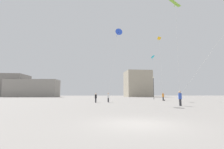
{
  "coord_description": "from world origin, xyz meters",
  "views": [
    {
      "loc": [
        -1.78,
        -8.23,
        1.48
      ],
      "look_at": [
        0.0,
        23.52,
        5.29
      ],
      "focal_mm": 26.2,
      "sensor_mm": 36.0,
      "label": 1
    }
  ],
  "objects_px": {
    "kite_cyan_diamond": "(153,57)",
    "building_right_hall": "(137,84)",
    "person_in_black": "(96,97)",
    "building_left_hall": "(6,86)",
    "person_in_orange": "(163,96)",
    "building_centre_hall": "(33,88)",
    "lamppost_west": "(154,85)",
    "kite_cobalt_diamond": "(119,32)",
    "handbag_beside_flyer": "(165,100)",
    "person_in_blue": "(180,98)",
    "kite_lime_delta": "(175,4)",
    "kite_amber_delta": "(159,40)",
    "person_in_white": "(108,97)"
  },
  "relations": [
    {
      "from": "person_in_black",
      "to": "building_left_hall",
      "type": "relative_size",
      "value": 0.08
    },
    {
      "from": "kite_amber_delta",
      "to": "handbag_beside_flyer",
      "type": "bearing_deg",
      "value": -94.2
    },
    {
      "from": "kite_cobalt_diamond",
      "to": "lamppost_west",
      "type": "xyz_separation_m",
      "value": [
        11.1,
        18.56,
        -7.07
      ]
    },
    {
      "from": "person_in_blue",
      "to": "kite_lime_delta",
      "type": "xyz_separation_m",
      "value": [
        -0.98,
        -2.02,
        11.27
      ]
    },
    {
      "from": "kite_amber_delta",
      "to": "kite_cobalt_diamond",
      "type": "relative_size",
      "value": 1.39
    },
    {
      "from": "person_in_black",
      "to": "person_in_blue",
      "type": "bearing_deg",
      "value": 137.25
    },
    {
      "from": "person_in_orange",
      "to": "kite_cyan_diamond",
      "type": "relative_size",
      "value": 0.21
    },
    {
      "from": "person_in_black",
      "to": "building_left_hall",
      "type": "distance_m",
      "value": 82.62
    },
    {
      "from": "person_in_black",
      "to": "kite_lime_delta",
      "type": "height_order",
      "value": "kite_lime_delta"
    },
    {
      "from": "kite_lime_delta",
      "to": "building_centre_hall",
      "type": "height_order",
      "value": "kite_lime_delta"
    },
    {
      "from": "person_in_orange",
      "to": "person_in_blue",
      "type": "relative_size",
      "value": 0.97
    },
    {
      "from": "person_in_black",
      "to": "building_right_hall",
      "type": "height_order",
      "value": "building_right_hall"
    },
    {
      "from": "person_in_blue",
      "to": "kite_lime_delta",
      "type": "bearing_deg",
      "value": 174.27
    },
    {
      "from": "building_right_hall",
      "to": "kite_lime_delta",
      "type": "bearing_deg",
      "value": -98.25
    },
    {
      "from": "kite_amber_delta",
      "to": "building_left_hall",
      "type": "xyz_separation_m",
      "value": [
        -67.14,
        54.24,
        -8.74
      ]
    },
    {
      "from": "person_in_blue",
      "to": "kite_lime_delta",
      "type": "distance_m",
      "value": 11.49
    },
    {
      "from": "kite_amber_delta",
      "to": "kite_lime_delta",
      "type": "bearing_deg",
      "value": -104.43
    },
    {
      "from": "kite_cobalt_diamond",
      "to": "kite_lime_delta",
      "type": "distance_m",
      "value": 8.95
    },
    {
      "from": "kite_cyan_diamond",
      "to": "building_right_hall",
      "type": "relative_size",
      "value": 0.62
    },
    {
      "from": "kite_cyan_diamond",
      "to": "building_right_hall",
      "type": "bearing_deg",
      "value": 81.48
    },
    {
      "from": "building_centre_hall",
      "to": "handbag_beside_flyer",
      "type": "height_order",
      "value": "building_centre_hall"
    },
    {
      "from": "person_in_orange",
      "to": "kite_lime_delta",
      "type": "relative_size",
      "value": 0.16
    },
    {
      "from": "person_in_black",
      "to": "kite_cyan_diamond",
      "type": "height_order",
      "value": "kite_cyan_diamond"
    },
    {
      "from": "building_centre_hall",
      "to": "person_in_white",
      "type": "bearing_deg",
      "value": -56.42
    },
    {
      "from": "building_right_hall",
      "to": "lamppost_west",
      "type": "height_order",
      "value": "building_right_hall"
    },
    {
      "from": "kite_cobalt_diamond",
      "to": "lamppost_west",
      "type": "distance_m",
      "value": 22.76
    },
    {
      "from": "person_in_black",
      "to": "handbag_beside_flyer",
      "type": "relative_size",
      "value": 5.06
    },
    {
      "from": "person_in_black",
      "to": "person_in_white",
      "type": "height_order",
      "value": "person_in_white"
    },
    {
      "from": "kite_amber_delta",
      "to": "building_right_hall",
      "type": "distance_m",
      "value": 50.13
    },
    {
      "from": "person_in_blue",
      "to": "kite_cobalt_diamond",
      "type": "xyz_separation_m",
      "value": [
        -7.23,
        4.27,
        10.04
      ]
    },
    {
      "from": "person_in_orange",
      "to": "person_in_black",
      "type": "xyz_separation_m",
      "value": [
        -14.6,
        -7.21,
        -0.11
      ]
    },
    {
      "from": "person_in_white",
      "to": "kite_lime_delta",
      "type": "distance_m",
      "value": 17.93
    },
    {
      "from": "kite_cobalt_diamond",
      "to": "building_left_hall",
      "type": "xyz_separation_m",
      "value": [
        -55.65,
        68.31,
        -5.0
      ]
    },
    {
      "from": "person_in_orange",
      "to": "kite_amber_delta",
      "type": "xyz_separation_m",
      "value": [
        0.53,
        2.53,
        13.8
      ]
    },
    {
      "from": "kite_amber_delta",
      "to": "handbag_beside_flyer",
      "type": "xyz_separation_m",
      "value": [
        -0.18,
        -2.43,
        -14.68
      ]
    },
    {
      "from": "person_in_white",
      "to": "building_left_hall",
      "type": "bearing_deg",
      "value": -24.79
    },
    {
      "from": "kite_cyan_diamond",
      "to": "handbag_beside_flyer",
      "type": "distance_m",
      "value": 9.97
    },
    {
      "from": "building_centre_hall",
      "to": "lamppost_west",
      "type": "relative_size",
      "value": 4.17
    },
    {
      "from": "person_in_blue",
      "to": "building_left_hall",
      "type": "bearing_deg",
      "value": 61.07
    },
    {
      "from": "kite_cobalt_diamond",
      "to": "kite_cyan_diamond",
      "type": "relative_size",
      "value": 1.2
    },
    {
      "from": "person_in_white",
      "to": "handbag_beside_flyer",
      "type": "relative_size",
      "value": 5.26
    },
    {
      "from": "kite_cobalt_diamond",
      "to": "handbag_beside_flyer",
      "type": "bearing_deg",
      "value": 45.81
    },
    {
      "from": "person_in_black",
      "to": "kite_lime_delta",
      "type": "relative_size",
      "value": 0.14
    },
    {
      "from": "person_in_black",
      "to": "kite_cobalt_diamond",
      "type": "distance_m",
      "value": 11.64
    },
    {
      "from": "person_in_orange",
      "to": "kite_cyan_diamond",
      "type": "distance_m",
      "value": 9.03
    },
    {
      "from": "building_right_hall",
      "to": "lamppost_west",
      "type": "relative_size",
      "value": 2.26
    },
    {
      "from": "lamppost_west",
      "to": "building_centre_hall",
      "type": "bearing_deg",
      "value": 139.8
    },
    {
      "from": "kite_cobalt_diamond",
      "to": "kite_cyan_diamond",
      "type": "bearing_deg",
      "value": 49.3
    },
    {
      "from": "building_centre_hall",
      "to": "lamppost_west",
      "type": "bearing_deg",
      "value": -40.2
    },
    {
      "from": "kite_amber_delta",
      "to": "person_in_orange",
      "type": "bearing_deg",
      "value": -101.79
    }
  ]
}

